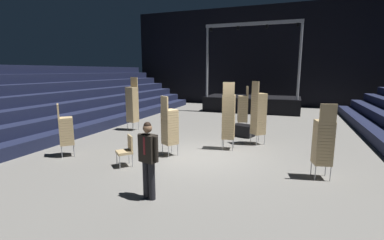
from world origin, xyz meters
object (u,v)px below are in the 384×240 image
at_px(chair_stack_mid_centre, 323,141).
at_px(chair_stack_rear_right, 66,130).
at_px(equipment_road_case, 243,131).
at_px(stage_riser, 252,102).
at_px(chair_stack_front_left, 229,116).
at_px(loose_chair_near_man, 126,149).
at_px(man_with_tie, 148,156).
at_px(chair_stack_mid_right, 259,113).
at_px(chair_stack_front_right, 132,104).
at_px(chair_stack_rear_left, 243,108).
at_px(chair_stack_mid_left, 170,126).

bearing_deg(chair_stack_mid_centre, chair_stack_rear_right, 173.45).
bearing_deg(equipment_road_case, stage_riser, 95.47).
bearing_deg(chair_stack_front_left, equipment_road_case, 78.46).
height_order(chair_stack_mid_centre, loose_chair_near_man, chair_stack_mid_centre).
bearing_deg(man_with_tie, chair_stack_mid_right, -91.44).
distance_m(chair_stack_front_right, equipment_road_case, 5.41).
distance_m(chair_stack_front_right, chair_stack_rear_left, 5.36).
relative_size(chair_stack_mid_centre, equipment_road_case, 2.28).
distance_m(chair_stack_front_left, loose_chair_near_man, 3.85).
bearing_deg(chair_stack_front_right, loose_chair_near_man, 128.35).
bearing_deg(chair_stack_mid_left, chair_stack_front_right, 170.49).
xyz_separation_m(chair_stack_front_right, equipment_road_case, (5.28, 0.58, -1.02)).
xyz_separation_m(chair_stack_mid_right, chair_stack_rear_right, (-5.88, -3.82, -0.34)).
bearing_deg(equipment_road_case, chair_stack_front_right, -173.68).
bearing_deg(equipment_road_case, man_with_tie, -98.01).
bearing_deg(stage_riser, equipment_road_case, -84.53).
bearing_deg(man_with_tie, equipment_road_case, -82.53).
xyz_separation_m(chair_stack_front_left, chair_stack_mid_right, (0.94, 1.10, 0.00)).
relative_size(chair_stack_mid_left, chair_stack_mid_centre, 1.00).
height_order(chair_stack_front_left, chair_stack_mid_right, same).
bearing_deg(stage_riser, chair_stack_front_left, -86.67).
relative_size(chair_stack_front_right, chair_stack_rear_left, 1.20).
bearing_deg(chair_stack_front_right, chair_stack_mid_right, -177.03).
height_order(stage_riser, chair_stack_mid_left, stage_riser).
xyz_separation_m(chair_stack_mid_right, loose_chair_near_man, (-3.42, -3.96, -0.70)).
relative_size(chair_stack_mid_centre, chair_stack_rear_right, 1.14).
bearing_deg(chair_stack_rear_left, chair_stack_front_left, 163.24).
xyz_separation_m(chair_stack_mid_centre, chair_stack_rear_left, (-3.08, 5.43, 0.04)).
distance_m(stage_riser, chair_stack_mid_left, 11.73).
distance_m(chair_stack_front_left, equipment_road_case, 2.44).
height_order(chair_stack_rear_right, equipment_road_case, chair_stack_rear_right).
height_order(chair_stack_front_left, chair_stack_mid_centre, chair_stack_front_left).
relative_size(chair_stack_mid_left, equipment_road_case, 2.28).
distance_m(chair_stack_front_left, chair_stack_front_right, 5.37).
height_order(stage_riser, chair_stack_front_right, stage_riser).
height_order(chair_stack_mid_left, chair_stack_rear_left, chair_stack_rear_left).
height_order(chair_stack_front_left, chair_stack_rear_left, chair_stack_front_left).
xyz_separation_m(chair_stack_mid_left, chair_stack_mid_centre, (4.68, -0.45, 0.00)).
height_order(stage_riser, chair_stack_mid_centre, stage_riser).
bearing_deg(chair_stack_rear_left, chair_stack_mid_centre, -168.81).
height_order(chair_stack_mid_right, chair_stack_rear_left, chair_stack_mid_right).
bearing_deg(chair_stack_mid_right, chair_stack_front_left, -83.85).
xyz_separation_m(stage_riser, chair_stack_mid_right, (1.53, -9.14, 0.62)).
bearing_deg(chair_stack_mid_left, chair_stack_mid_right, 76.51).
relative_size(chair_stack_rear_right, equipment_road_case, 1.99).
height_order(chair_stack_front_right, chair_stack_mid_centre, chair_stack_front_right).
bearing_deg(chair_stack_front_left, chair_stack_front_right, 155.02).
xyz_separation_m(chair_stack_rear_left, equipment_road_case, (0.27, -1.32, -0.81)).
bearing_deg(chair_stack_mid_right, equipment_road_case, 170.57).
bearing_deg(chair_stack_mid_centre, stage_riser, 93.91).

